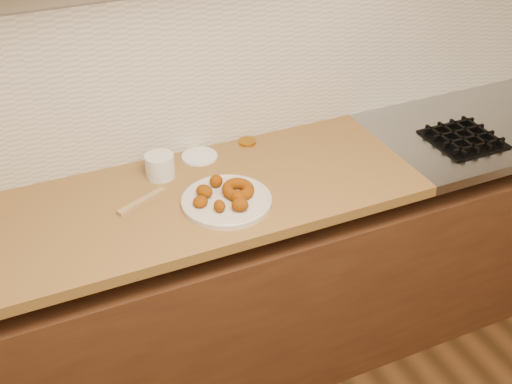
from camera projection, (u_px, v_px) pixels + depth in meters
wall_back at (235, 26)px, 2.29m from camera, size 4.00×0.02×2.70m
base_cabinet at (269, 281)px, 2.60m from camera, size 3.60×0.60×0.77m
butcher_block at (91, 224)px, 2.10m from camera, size 2.30×0.62×0.04m
backsplash at (237, 67)px, 2.36m from camera, size 3.60×0.02×0.60m
donut_plate at (227, 201)px, 2.16m from camera, size 0.31×0.31×0.02m
ring_donut at (238, 190)px, 2.17m from camera, size 0.15×0.16×0.05m
fried_dough_chunks at (220, 196)px, 2.13m from camera, size 0.19×0.22×0.05m
plastic_tub at (160, 166)px, 2.28m from camera, size 0.11×0.11×0.09m
tub_lid at (200, 156)px, 2.41m from camera, size 0.16×0.16×0.01m
brass_jar_lid at (247, 142)px, 2.49m from camera, size 0.07×0.07×0.01m
wooden_utensil at (142, 201)px, 2.16m from camera, size 0.19×0.10×0.02m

